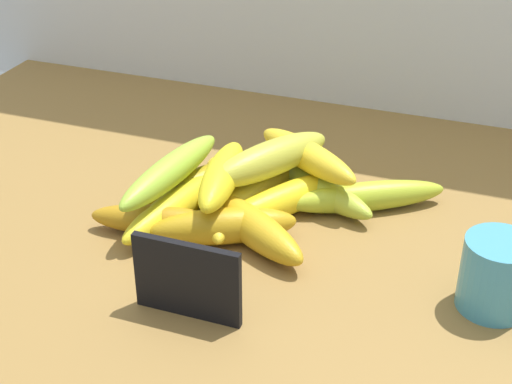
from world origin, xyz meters
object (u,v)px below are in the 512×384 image
banana_7 (253,227)px  banana_5 (258,190)px  banana_9 (181,203)px  banana_2 (366,196)px  banana_4 (158,220)px  banana_12 (270,159)px  chalkboard_sign (188,282)px  banana_3 (220,225)px  banana_10 (307,156)px  coffee_mug (500,275)px  banana_11 (171,171)px  banana_13 (222,176)px  banana_0 (313,187)px  banana_8 (214,179)px  banana_6 (217,197)px  banana_1 (287,199)px

banana_7 → banana_5: bearing=106.2°
banana_5 → banana_9: bearing=-143.1°
banana_2 → banana_4: size_ratio=1.25×
banana_7 → banana_12: banana_12 is taller
chalkboard_sign → banana_3: 13.21cm
banana_3 → banana_10: (6.13, 13.23, 3.41)cm
chalkboard_sign → coffee_mug: bearing=22.3°
banana_5 → banana_2: bearing=15.6°
banana_11 → banana_13: bearing=8.7°
banana_0 → banana_3: 14.34cm
banana_0 → banana_5: size_ratio=0.95×
banana_9 → banana_12: size_ratio=1.15×
coffee_mug → banana_0: bearing=149.0°
banana_5 → banana_13: (-2.90, -4.12, 3.62)cm
banana_5 → banana_8: 6.06cm
banana_4 → banana_8: (2.51, 10.54, 0.28)cm
banana_13 → banana_6: bearing=135.0°
banana_9 → chalkboard_sign: bearing=-62.9°
chalkboard_sign → coffee_mug: 30.39cm
banana_2 → banana_11: size_ratio=1.01×
banana_9 → banana_10: bearing=39.1°
banana_6 → banana_13: (1.31, -1.31, 3.82)cm
banana_7 → coffee_mug: bearing=-5.1°
banana_8 → banana_12: 8.47cm
banana_6 → banana_8: (-1.81, 3.51, 0.19)cm
banana_0 → banana_9: banana_9 is taller
banana_3 → banana_10: size_ratio=1.00×
banana_3 → banana_11: (-7.66, 3.80, 3.61)cm
banana_3 → banana_11: bearing=153.6°
banana_5 → banana_9: (-7.54, -5.65, -0.10)cm
banana_2 → banana_6: banana_6 is taller
coffee_mug → banana_7: bearing=174.9°
banana_7 → banana_10: (2.52, 12.29, 3.41)cm
banana_7 → banana_1: bearing=77.8°
banana_7 → banana_12: 9.62cm
banana_5 → banana_6: 5.07cm
chalkboard_sign → banana_13: size_ratio=0.70×
banana_5 → banana_6: (-4.21, -2.81, -0.20)cm
banana_1 → banana_5: banana_5 is taller
chalkboard_sign → banana_10: (4.08, 26.17, 1.64)cm
coffee_mug → banana_5: 30.68cm
chalkboard_sign → banana_2: bearing=64.9°
chalkboard_sign → banana_3: size_ratio=0.66×
banana_5 → banana_3: bearing=-98.5°
banana_7 → banana_9: 10.09cm
banana_7 → banana_9: banana_7 is taller
coffee_mug → banana_5: (-28.86, 10.27, -1.78)cm
banana_5 → banana_1: bearing=-7.6°
banana_0 → chalkboard_sign: bearing=-101.6°
banana_4 → coffee_mug: bearing=-0.7°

